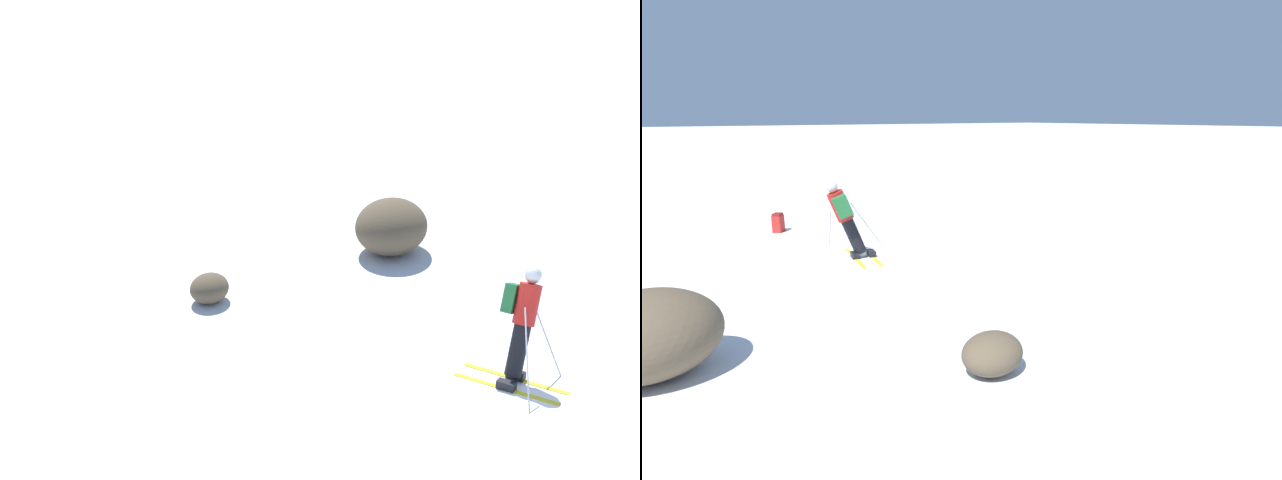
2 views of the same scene
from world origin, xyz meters
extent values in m
plane|color=white|center=(0.00, 0.00, 0.00)|extent=(300.00, 300.00, 0.00)
cube|color=yellow|center=(1.02, 0.04, 0.01)|extent=(0.44, 1.66, 0.01)
cube|color=yellow|center=(1.37, -0.04, 0.01)|extent=(0.44, 1.66, 0.01)
cube|color=black|center=(1.02, 0.04, 0.07)|extent=(0.19, 0.30, 0.12)
cube|color=black|center=(1.37, -0.04, 0.07)|extent=(0.19, 0.30, 0.12)
cylinder|color=black|center=(1.37, -0.04, 0.49)|extent=(0.56, 0.36, 0.83)
cylinder|color=red|center=(1.61, -0.09, 1.15)|extent=(0.59, 0.44, 0.70)
sphere|color=tan|center=(1.75, -0.12, 1.55)|extent=(0.33, 0.28, 0.29)
sphere|color=silver|center=(1.76, -0.12, 1.58)|extent=(0.38, 0.32, 0.33)
cube|color=#236633|center=(1.67, 0.16, 1.18)|extent=(0.44, 0.26, 0.51)
cylinder|color=#B7B7BC|center=(0.93, -0.25, 0.60)|extent=(0.95, 0.34, 1.22)
cylinder|color=#B7B7BC|center=(1.74, -0.42, 0.52)|extent=(0.12, 0.52, 1.06)
ellipsoid|color=brown|center=(2.21, 5.48, 0.25)|extent=(0.77, 0.66, 0.50)
ellipsoid|color=brown|center=(5.42, 3.16, 0.52)|extent=(1.61, 1.37, 1.05)
camera|label=1|loc=(-12.89, -2.17, 8.11)|focal=60.00mm
camera|label=2|loc=(5.73, 9.54, 2.97)|focal=28.00mm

